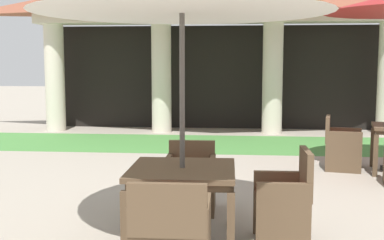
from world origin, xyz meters
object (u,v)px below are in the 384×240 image
object	(u,v)px
patio_chair_near_foreground_west	(341,145)
patio_chair_mid_left_east	(285,200)
patio_chair_mid_left_south	(170,233)
patio_chair_mid_left_north	(190,178)
patio_table_mid_left	(182,177)

from	to	relation	value
patio_chair_near_foreground_west	patio_chair_mid_left_east	size ratio (longest dim) A/B	0.95
patio_chair_mid_left_east	patio_chair_mid_left_south	xyz separation A→B (m)	(-0.98, -1.01, -0.00)
patio_chair_mid_left_south	patio_chair_mid_left_north	xyz separation A→B (m)	(-0.03, 1.98, -0.03)
patio_chair_near_foreground_west	patio_chair_mid_left_east	bearing A→B (deg)	-8.10
patio_table_mid_left	patio_chair_near_foreground_west	bearing A→B (deg)	57.13
patio_chair_mid_left_east	patio_chair_mid_left_north	distance (m)	1.40
patio_chair_mid_left_south	patio_table_mid_left	bearing A→B (deg)	90.00
patio_chair_near_foreground_west	patio_table_mid_left	bearing A→B (deg)	-21.21
patio_chair_near_foreground_west	patio_chair_mid_left_east	distance (m)	3.64
patio_chair_mid_left_south	patio_chair_mid_left_north	world-z (taller)	patio_chair_mid_left_south
patio_chair_mid_left_east	patio_chair_mid_left_south	distance (m)	1.40
patio_chair_near_foreground_west	patio_chair_mid_left_south	world-z (taller)	patio_chair_near_foreground_west
patio_chair_mid_left_east	patio_chair_mid_left_north	world-z (taller)	patio_chair_mid_left_east
patio_chair_mid_left_east	patio_chair_mid_left_south	size ratio (longest dim) A/B	1.06
patio_table_mid_left	patio_chair_mid_left_north	size ratio (longest dim) A/B	1.29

